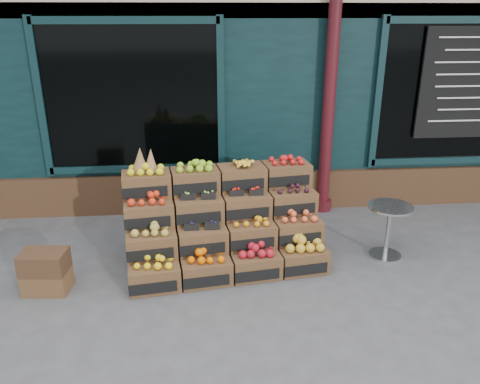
{
  "coord_description": "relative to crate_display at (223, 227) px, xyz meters",
  "views": [
    {
      "loc": [
        -0.65,
        -4.54,
        2.87
      ],
      "look_at": [
        -0.2,
        0.7,
        0.85
      ],
      "focal_mm": 35.0,
      "sensor_mm": 36.0,
      "label": 1
    }
  ],
  "objects": [
    {
      "name": "bistro_table",
      "position": [
        2.04,
        -0.1,
        -0.02
      ],
      "size": [
        0.54,
        0.54,
        0.69
      ],
      "rotation": [
        0.0,
        0.0,
        0.04
      ],
      "color": "silver",
      "rests_on": "ground"
    },
    {
      "name": "ground",
      "position": [
        0.42,
        -0.61,
        -0.44
      ],
      "size": [
        60.0,
        60.0,
        0.0
      ],
      "primitive_type": "plane",
      "color": "#4A4A4D",
      "rests_on": "ground"
    },
    {
      "name": "spare_crates",
      "position": [
        -1.96,
        -0.55,
        -0.21
      ],
      "size": [
        0.5,
        0.37,
        0.48
      ],
      "rotation": [
        0.0,
        0.0,
        -0.1
      ],
      "color": "brown",
      "rests_on": "ground"
    },
    {
      "name": "shop_facade",
      "position": [
        0.42,
        4.51,
        1.95
      ],
      "size": [
        12.0,
        6.24,
        4.8
      ],
      "color": "black",
      "rests_on": "ground"
    },
    {
      "name": "crate_display",
      "position": [
        0.0,
        0.0,
        0.0
      ],
      "size": [
        2.42,
        1.42,
        1.44
      ],
      "rotation": [
        0.0,
        0.0,
        0.14
      ],
      "color": "brown",
      "rests_on": "ground"
    },
    {
      "name": "shopkeeper",
      "position": [
        -0.92,
        2.3,
        0.65
      ],
      "size": [
        0.92,
        0.75,
        2.19
      ],
      "primitive_type": "imported",
      "rotation": [
        0.0,
        0.0,
        3.47
      ],
      "color": "#164D18",
      "rests_on": "ground"
    }
  ]
}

